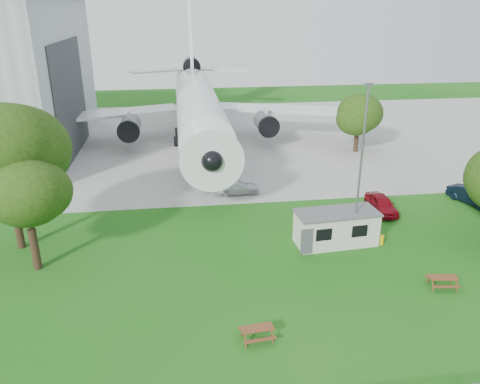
{
  "coord_description": "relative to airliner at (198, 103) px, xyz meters",
  "views": [
    {
      "loc": [
        -4.64,
        -24.08,
        16.97
      ],
      "look_at": [
        -0.28,
        8.0,
        4.0
      ],
      "focal_mm": 35.0,
      "sensor_mm": 36.0,
      "label": 1
    }
  ],
  "objects": [
    {
      "name": "ground",
      "position": [
        2.0,
        -35.86,
        -5.27
      ],
      "size": [
        160.0,
        160.0,
        0.0
      ],
      "primitive_type": "plane",
      "color": "#2D761F"
    },
    {
      "name": "concrete_apron",
      "position": [
        2.0,
        2.14,
        -5.25
      ],
      "size": [
        120.0,
        46.0,
        0.03
      ],
      "primitive_type": "cube",
      "color": "#B7B7B2",
      "rests_on": "ground"
    },
    {
      "name": "airliner",
      "position": [
        0.0,
        0.0,
        0.0
      ],
      "size": [
        46.36,
        47.73,
        17.69
      ],
      "color": "white",
      "rests_on": "ground"
    },
    {
      "name": "site_cabin",
      "position": [
        8.87,
        -29.38,
        -3.96
      ],
      "size": [
        6.85,
        3.2,
        2.62
      ],
      "color": "silver",
      "rests_on": "ground"
    },
    {
      "name": "picnic_west",
      "position": [
        1.07,
        -39.53,
        -5.27
      ],
      "size": [
        1.96,
        1.69,
        0.76
      ],
      "primitive_type": null,
      "rotation": [
        0.0,
        0.0,
        0.11
      ],
      "color": "brown",
      "rests_on": "ground"
    },
    {
      "name": "picnic_east",
      "position": [
        13.78,
        -36.12,
        -5.27
      ],
      "size": [
        1.97,
        1.71,
        0.76
      ],
      "primitive_type": null,
      "rotation": [
        0.0,
        0.0,
        -0.12
      ],
      "color": "brown",
      "rests_on": "ground"
    },
    {
      "name": "lamp_mast",
      "position": [
        10.2,
        -29.66,
        0.73
      ],
      "size": [
        0.16,
        0.16,
        12.0
      ],
      "primitive_type": "cylinder",
      "color": "slate",
      "rests_on": "ground"
    },
    {
      "name": "tree_west_big",
      "position": [
        -14.74,
        -26.84,
        2.38
      ],
      "size": [
        7.98,
        7.98,
        11.65
      ],
      "color": "#382619",
      "rests_on": "ground"
    },
    {
      "name": "tree_west_small",
      "position": [
        -12.72,
        -30.21,
        -0.08
      ],
      "size": [
        5.9,
        5.9,
        8.16
      ],
      "color": "#382619",
      "rests_on": "ground"
    },
    {
      "name": "tree_far_apron",
      "position": [
        19.16,
        -6.37,
        -0.99
      ],
      "size": [
        5.74,
        5.74,
        7.17
      ],
      "color": "#382619",
      "rests_on": "ground"
    },
    {
      "name": "car_ne_hatch",
      "position": [
        14.72,
        -24.31,
        -4.52
      ],
      "size": [
        1.81,
        4.43,
        1.5
      ],
      "primitive_type": "imported",
      "rotation": [
        0.0,
        0.0,
        -0.01
      ],
      "color": "maroon",
      "rests_on": "ground"
    },
    {
      "name": "car_ne_sedan",
      "position": [
        23.75,
        -23.68,
        -4.5
      ],
      "size": [
        3.14,
        4.94,
        1.54
      ],
      "primitive_type": "imported",
      "rotation": [
        0.0,
        0.0,
        0.35
      ],
      "color": "black",
      "rests_on": "ground"
    },
    {
      "name": "car_apron_van",
      "position": [
        2.67,
        -18.32,
        -4.62
      ],
      "size": [
        4.54,
        2.03,
        1.29
      ],
      "primitive_type": "imported",
      "rotation": [
        0.0,
        0.0,
        1.62
      ],
      "color": "silver",
      "rests_on": "ground"
    }
  ]
}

